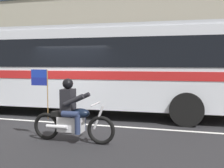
# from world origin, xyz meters

# --- Properties ---
(ground_plane) EXTENTS (60.00, 60.00, 0.00)m
(ground_plane) POSITION_xyz_m (0.00, 0.00, 0.00)
(ground_plane) COLOR black
(sidewalk_curb) EXTENTS (28.00, 3.80, 0.15)m
(sidewalk_curb) POSITION_xyz_m (0.00, 5.10, 0.07)
(sidewalk_curb) COLOR gray
(sidewalk_curb) RESTS_ON ground_plane
(lane_center_stripe) EXTENTS (26.60, 0.14, 0.01)m
(lane_center_stripe) POSITION_xyz_m (0.00, -0.60, 0.00)
(lane_center_stripe) COLOR silver
(lane_center_stripe) RESTS_ON ground_plane
(office_building_facade) EXTENTS (28.00, 0.89, 9.54)m
(office_building_facade) POSITION_xyz_m (0.00, 7.39, 4.78)
(office_building_facade) COLOR gray
(office_building_facade) RESTS_ON ground_plane
(transit_bus) EXTENTS (12.40, 2.98, 3.22)m
(transit_bus) POSITION_xyz_m (0.41, 1.19, 1.88)
(transit_bus) COLOR silver
(transit_bus) RESTS_ON ground_plane
(motorcycle_with_rider) EXTENTS (2.20, 0.64, 1.78)m
(motorcycle_with_rider) POSITION_xyz_m (1.11, -2.45, 0.67)
(motorcycle_with_rider) COLOR black
(motorcycle_with_rider) RESTS_ON ground_plane
(fire_hydrant) EXTENTS (0.22, 0.30, 0.75)m
(fire_hydrant) POSITION_xyz_m (4.92, 4.06, 0.52)
(fire_hydrant) COLOR red
(fire_hydrant) RESTS_ON sidewalk_curb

